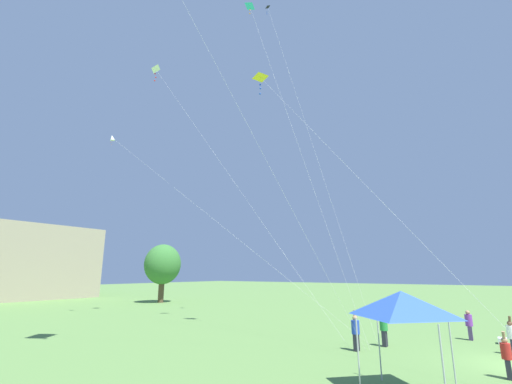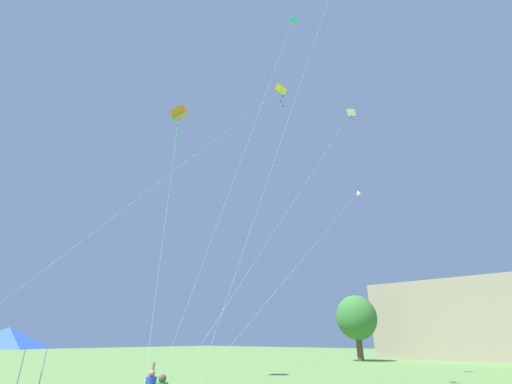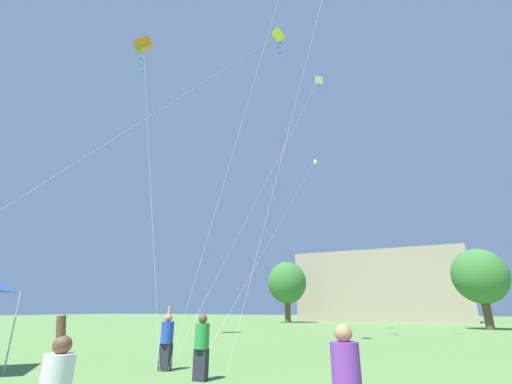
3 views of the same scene
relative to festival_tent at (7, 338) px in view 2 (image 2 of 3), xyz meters
The scene contains 8 objects.
distant_building 58.67m from the festival_tent, 82.49° to the left, with size 25.61×14.55×10.88m, color tan.
tree_near_right 43.79m from the festival_tent, 95.55° to the left, with size 5.70×5.13×8.60m.
festival_tent is the anchor object (origin of this frame).
kite_cyan_delta_0 26.93m from the festival_tent, 57.07° to the left, with size 2.10×9.26×26.64m.
kite_orange_box_2 22.61m from the festival_tent, 113.66° to the left, with size 11.15×8.26×23.23m.
kite_white_diamond_3 30.30m from the festival_tent, 78.97° to the left, with size 2.01×23.84×17.09m.
kite_yellow_delta_4 20.17m from the festival_tent, 55.53° to the left, with size 6.16×15.49×19.02m.
kite_white_delta_5 31.82m from the festival_tent, 73.27° to the left, with size 2.00×19.88×24.39m.
Camera 2 is at (11.58, -1.95, 2.81)m, focal length 24.00 mm.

